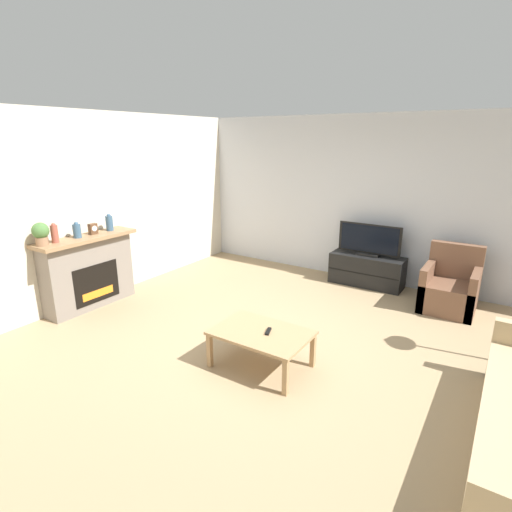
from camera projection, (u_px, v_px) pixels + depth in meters
The scene contains 14 objects.
ground_plane at pixel (277, 348), 4.59m from camera, with size 24.00×24.00×0.00m, color #9E8460.
wall_back at pixel (367, 200), 6.53m from camera, with size 12.00×0.06×2.70m.
wall_left at pixel (97, 208), 5.81m from camera, with size 0.06×12.00×2.70m.
fireplace at pixel (88, 271), 5.62m from camera, with size 0.45×1.39×1.03m.
mantel_vase_left at pixel (54, 233), 5.10m from camera, with size 0.09×0.09×0.26m.
mantel_vase_centre_left at pixel (77, 230), 5.36m from camera, with size 0.10×0.10×0.22m.
mantel_vase_right at pixel (109, 223), 5.77m from camera, with size 0.10×0.10×0.25m.
mantel_clock at pixel (93, 229), 5.56m from camera, with size 0.08×0.11×0.15m.
potted_plant at pixel (41, 233), 4.95m from camera, with size 0.20×0.20×0.29m.
tv_stand at pixel (367, 270), 6.51m from camera, with size 1.16×0.44×0.50m.
tv at pixel (369, 241), 6.37m from camera, with size 1.00×0.18×0.52m.
armchair at pixel (450, 289), 5.58m from camera, with size 0.70×0.76×0.89m.
coffee_table at pixel (261, 336), 4.13m from camera, with size 0.99×0.67×0.40m.
remote at pixel (268, 331), 4.10m from camera, with size 0.09×0.15×0.02m.
Camera 1 is at (2.04, -3.57, 2.32)m, focal length 28.00 mm.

